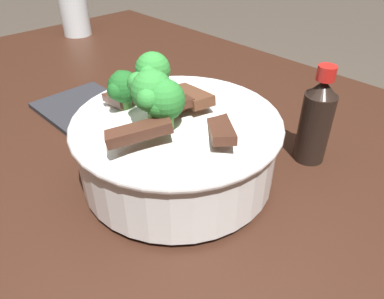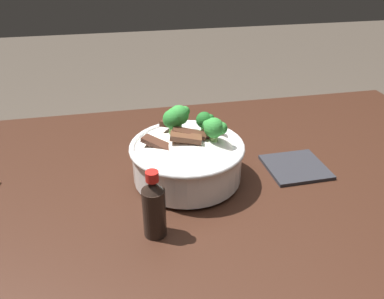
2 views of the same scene
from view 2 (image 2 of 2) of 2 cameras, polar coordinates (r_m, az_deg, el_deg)
name	(u,v)px [view 2 (image 2 of 2)]	position (r m, az deg, el deg)	size (l,w,h in m)	color
dining_table	(204,222)	(0.90, 1.77, -10.75)	(1.44, 0.87, 0.76)	#381E14
rice_bowl	(187,155)	(0.82, -0.71, -0.82)	(0.25, 0.25, 0.16)	white
soy_sauce_bottle	(154,207)	(0.68, -5.70, -8.62)	(0.04, 0.04, 0.13)	black
folded_napkin	(295,167)	(0.92, 15.22, -2.54)	(0.13, 0.13, 0.01)	#28282D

